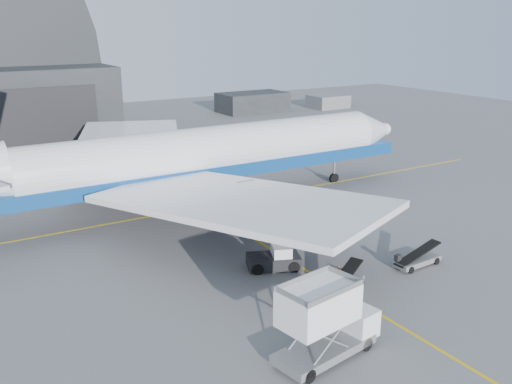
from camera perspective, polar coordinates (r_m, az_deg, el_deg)
ground at (r=43.08m, az=6.42°, el=-8.60°), size 200.00×200.00×0.00m
taxi_lines at (r=52.79m, az=-2.06°, el=-3.61°), size 80.00×42.12×0.02m
distant_bldg_a at (r=121.31m, az=-0.35°, el=8.03°), size 14.00×8.00×4.00m
distant_bldg_b at (r=127.76m, az=7.20°, el=8.35°), size 8.00×6.00×2.80m
airliner at (r=57.38m, az=-6.38°, el=3.47°), size 53.87×52.24×18.90m
catering_truck at (r=32.77m, az=6.90°, el=-12.74°), size 6.91×3.43×4.54m
pushback_tug at (r=44.38m, az=1.91°, el=-6.72°), size 4.56×3.61×1.86m
belt_loader_a at (r=41.07m, az=8.66°, el=-9.18°), size 4.57×3.14×1.75m
belt_loader_b at (r=46.41m, az=15.78°, el=-6.55°), size 4.39×1.71×1.66m
traffic_cone at (r=44.39m, az=8.31°, el=-7.57°), size 0.33×0.33×0.47m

